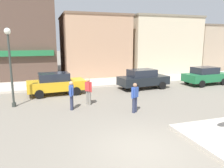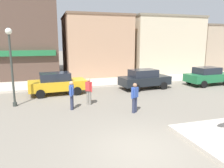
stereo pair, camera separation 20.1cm
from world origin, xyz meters
The scene contains 13 objects.
ground_plane centered at (0.00, 0.00, 0.00)m, with size 160.00×160.00×0.00m, color gray.
kerb_far centered at (0.00, 12.68, 0.07)m, with size 80.00×4.00×0.15m, color beige.
lamp_post centered at (-4.94, 6.98, 2.96)m, with size 0.36×0.36×4.54m.
parked_car_nearest centered at (-2.38, 9.32, 0.81)m, with size 4.11×2.08×1.56m.
parked_car_second centered at (4.41, 9.15, 0.81)m, with size 4.17×2.22×1.56m.
parked_car_third centered at (10.33, 8.95, 0.81)m, with size 4.14×2.15×1.56m.
pedestrian_crossing_near centered at (1.35, 3.84, 0.87)m, with size 0.51×0.38×1.61m.
pedestrian_crossing_far centered at (-0.69, 6.05, 0.87)m, with size 0.38×0.51×1.61m.
pedestrian_kerb_side centered at (-1.79, 5.38, 0.87)m, with size 0.31×0.55×1.61m.
building_corner_shop centered at (-7.35, 19.50, 4.16)m, with size 11.37×10.17×8.31m.
building_storefront_left_near centered at (2.35, 17.71, 3.22)m, with size 6.81×7.10×6.44m.
building_storefront_left_mid centered at (10.33, 18.18, 3.27)m, with size 8.29×7.97×6.53m.
building_storefront_right_near centered at (17.88, 17.96, 2.89)m, with size 5.45×5.84×5.77m.
Camera 2 is at (-3.07, -6.54, 3.78)m, focal length 35.00 mm.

